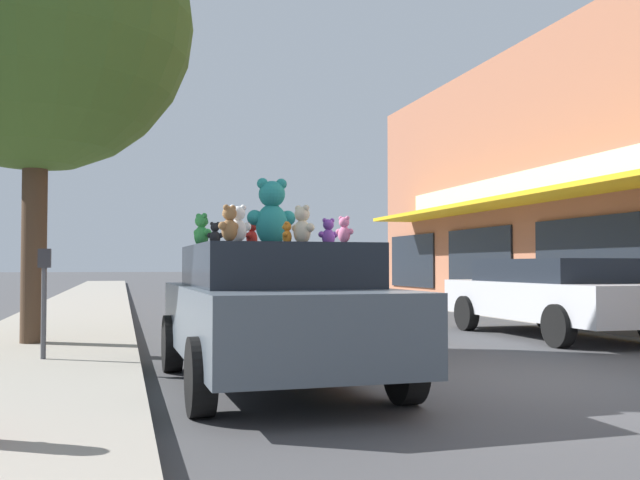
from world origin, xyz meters
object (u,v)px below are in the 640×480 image
at_px(teddy_bear_brown, 229,224).
at_px(teddy_bear_white, 238,224).
at_px(teddy_bear_pink, 344,230).
at_px(teddy_bear_orange, 287,233).
at_px(teddy_bear_green, 202,231).
at_px(teddy_bear_purple, 328,233).
at_px(teddy_bear_red, 252,234).
at_px(street_tree, 37,18).
at_px(teddy_bear_black, 215,234).
at_px(parked_car_far_center, 552,294).
at_px(parking_meter, 44,288).
at_px(plush_art_car, 273,310).
at_px(teddy_bear_giant, 272,213).
at_px(teddy_bear_cream, 302,225).

xyz_separation_m(teddy_bear_brown, teddy_bear_white, (0.10, 0.15, 0.01)).
bearing_deg(teddy_bear_pink, teddy_bear_orange, -6.51).
distance_m(teddy_bear_green, teddy_bear_orange, 1.35).
relative_size(teddy_bear_purple, teddy_bear_red, 0.99).
bearing_deg(teddy_bear_white, teddy_bear_green, -79.20).
relative_size(teddy_bear_green, street_tree, 0.05).
xyz_separation_m(teddy_bear_purple, teddy_bear_orange, (-0.60, -0.62, -0.04)).
xyz_separation_m(teddy_bear_red, teddy_bear_black, (-0.50, -0.70, -0.03)).
xyz_separation_m(parked_car_far_center, parking_meter, (-8.00, -1.96, 0.22)).
distance_m(plush_art_car, teddy_bear_pink, 1.28).
bearing_deg(plush_art_car, teddy_bear_pink, -63.19).
height_order(teddy_bear_giant, teddy_bear_purple, teddy_bear_giant).
relative_size(teddy_bear_cream, street_tree, 0.06).
bearing_deg(parked_car_far_center, teddy_bear_giant, -150.09).
bearing_deg(teddy_bear_white, teddy_bear_pink, -179.66).
distance_m(teddy_bear_cream, teddy_bear_purple, 0.79).
bearing_deg(parking_meter, teddy_bear_brown, -55.90).
bearing_deg(teddy_bear_black, teddy_bear_cream, 169.47).
height_order(teddy_bear_cream, teddy_bear_orange, teddy_bear_cream).
bearing_deg(teddy_bear_pink, teddy_bear_red, -26.52).
bearing_deg(teddy_bear_purple, teddy_bear_pink, 79.67).
distance_m(teddy_bear_pink, teddy_bear_green, 2.03).
relative_size(teddy_bear_orange, street_tree, 0.03).
bearing_deg(teddy_bear_red, teddy_bear_pink, 49.64).
relative_size(teddy_bear_green, parking_meter, 0.29).
height_order(teddy_bear_green, teddy_bear_orange, teddy_bear_green).
bearing_deg(teddy_bear_giant, teddy_bear_red, -72.14).
relative_size(plush_art_car, teddy_bear_black, 17.57).
bearing_deg(teddy_bear_cream, teddy_bear_black, 24.83).
relative_size(teddy_bear_giant, teddy_bear_red, 2.40).
xyz_separation_m(teddy_bear_giant, teddy_bear_cream, (0.14, -0.78, -0.17)).
relative_size(plush_art_car, teddy_bear_giant, 5.67).
height_order(teddy_bear_orange, parked_car_far_center, teddy_bear_orange).
distance_m(teddy_bear_black, street_tree, 5.10).
relative_size(plush_art_car, teddy_bear_cream, 10.83).
distance_m(teddy_bear_brown, teddy_bear_white, 0.18).
relative_size(teddy_bear_pink, teddy_bear_red, 0.80).
relative_size(teddy_bear_giant, parked_car_far_center, 0.16).
xyz_separation_m(teddy_bear_cream, teddy_bear_purple, (0.45, 0.65, -0.04)).
distance_m(teddy_bear_giant, teddy_bear_white, 1.35).
height_order(teddy_bear_brown, street_tree, street_tree).
height_order(teddy_bear_red, teddy_bear_brown, teddy_bear_brown).
height_order(teddy_bear_red, teddy_bear_white, teddy_bear_white).
bearing_deg(teddy_bear_giant, teddy_bear_black, 22.24).
bearing_deg(parked_car_far_center, teddy_bear_cream, -143.69).
relative_size(teddy_bear_purple, parking_meter, 0.24).
bearing_deg(parked_car_far_center, parking_meter, -166.24).
bearing_deg(teddy_bear_red, street_tree, -103.93).
xyz_separation_m(teddy_bear_cream, teddy_bear_red, (-0.28, 1.22, -0.04)).
xyz_separation_m(teddy_bear_brown, teddy_bear_black, (0.01, 1.10, -0.04)).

